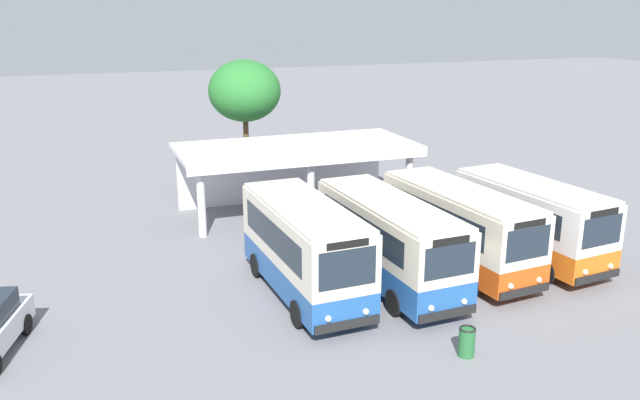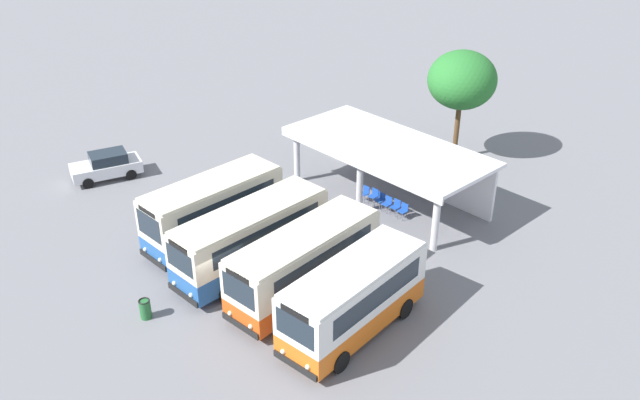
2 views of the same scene
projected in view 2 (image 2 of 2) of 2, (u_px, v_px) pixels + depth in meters
name	position (u px, v px, depth m)	size (l,w,h in m)	color
ground_plane	(215.00, 297.00, 28.84)	(180.00, 180.00, 0.00)	slate
city_bus_nearest_orange	(213.00, 209.00, 32.03)	(2.61, 7.36, 3.35)	black
city_bus_second_in_row	(251.00, 236.00, 29.95)	(2.62, 8.02, 3.18)	black
city_bus_middle_cream	(305.00, 261.00, 28.16)	(2.90, 7.82, 3.18)	black
city_bus_fourth_amber	(354.00, 296.00, 25.97)	(2.99, 7.16, 3.17)	black
parked_car_flank	(107.00, 165.00, 38.72)	(2.80, 4.34, 1.62)	black
terminal_canopy	(394.00, 154.00, 35.85)	(11.52, 5.28, 3.40)	silver
waiting_chair_end_by_column	(365.00, 192.00, 36.39)	(0.46, 0.46, 0.86)	slate
waiting_chair_second_from_end	(374.00, 195.00, 36.12)	(0.46, 0.46, 0.86)	slate
waiting_chair_middle_seat	(380.00, 199.00, 35.72)	(0.46, 0.46, 0.86)	slate
waiting_chair_fourth_seat	(388.00, 202.00, 35.34)	(0.46, 0.46, 0.86)	slate
waiting_chair_fifth_seat	(396.00, 206.00, 35.03)	(0.46, 0.46, 0.86)	slate
waiting_chair_far_end_seat	(403.00, 210.00, 34.65)	(0.46, 0.46, 0.86)	slate
roadside_tree_behind_canopy	(462.00, 80.00, 39.07)	(4.16, 4.16, 6.96)	brown
litter_bin_apron	(145.00, 309.00, 27.35)	(0.49, 0.49, 0.90)	#266633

